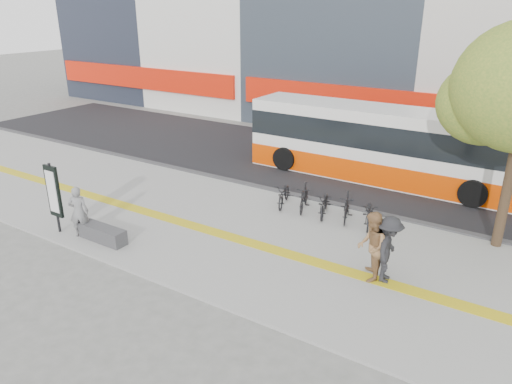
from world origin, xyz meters
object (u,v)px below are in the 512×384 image
Objects in this scene: pedestrian_dark at (388,250)px; pedestrian_tan at (371,246)px; signboard at (53,192)px; bench at (103,234)px; seated_woman at (79,212)px; bus at (381,146)px.

pedestrian_tan is at bearing 97.85° from pedestrian_dark.
bench is at bearing 10.81° from signboard.
bus is at bearing -155.76° from seated_woman.
pedestrian_dark is at bearing 160.65° from seated_woman.
pedestrian_tan is 0.41m from pedestrian_dark.
bus is 7.89m from pedestrian_dark.
bus is at bearing 56.72° from signboard.
pedestrian_dark is (2.74, -7.38, -0.43)m from bus.
bench is 0.73× the size of signboard.
bus is at bearing 62.89° from bench.
pedestrian_tan reaches higher than bench.
bench is at bearing 153.21° from seated_woman.
seated_woman is at bearing 13.04° from signboard.
signboard is 1.40× the size of seated_woman.
bench is at bearing 98.34° from pedestrian_dark.
bus reaches higher than pedestrian_dark.
pedestrian_dark is at bearing -69.62° from bus.
seated_woman is at bearing -120.42° from bus.
signboard is at bearing 97.34° from pedestrian_dark.
bus is (4.97, 9.70, 1.08)m from bench.
pedestrian_dark is at bearing 15.74° from signboard.
bench is 7.67m from pedestrian_tan.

